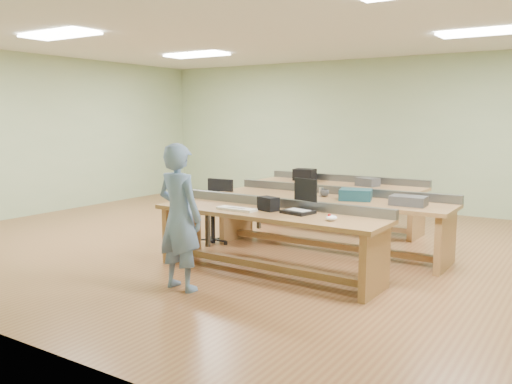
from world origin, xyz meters
TOP-DOWN VIEW (x-y plane):
  - floor at (0.00, 0.00)m, footprint 10.00×10.00m
  - ceiling at (0.00, 0.00)m, footprint 10.00×10.00m
  - wall_back at (0.00, 4.00)m, footprint 10.00×0.04m
  - wall_front at (0.00, -4.00)m, footprint 10.00×0.04m
  - wall_left at (-5.00, 0.00)m, footprint 0.04×8.00m
  - fluor_panels at (0.00, 0.00)m, footprint 6.20×3.50m
  - workbench_front at (0.75, -1.21)m, footprint 2.88×0.83m
  - workbench_mid at (0.90, 0.16)m, footprint 3.29×0.90m
  - workbench_back at (0.34, 1.66)m, footprint 2.84×0.78m
  - person at (0.25, -2.22)m, footprint 0.60×0.43m
  - laptop_base at (1.11, -1.17)m, footprint 0.38×0.33m
  - laptop_screen at (1.14, -1.04)m, footprint 0.32×0.09m
  - keyboard at (0.40, -1.37)m, footprint 0.49×0.17m
  - trackball_mouse at (1.61, -1.35)m, footprint 0.16×0.17m
  - camera_bag at (0.73, -1.19)m, footprint 0.27×0.22m
  - task_chair at (-0.76, -0.28)m, footprint 0.53×0.53m
  - parts_bin_teal at (1.27, 0.13)m, footprint 0.48×0.41m
  - parts_bin_grey at (1.99, 0.07)m, footprint 0.44×0.29m
  - mug at (0.79, 0.18)m, footprint 0.15×0.15m
  - drinks_can at (0.73, 0.21)m, footprint 0.08×0.08m
  - storage_box_back at (-0.33, 1.72)m, footprint 0.37×0.28m
  - tray_back at (0.86, 1.59)m, footprint 0.38×0.31m

SIDE VIEW (x-z plane):
  - floor at x=0.00m, z-range 0.00..0.00m
  - task_chair at x=-0.76m, z-range -0.12..0.80m
  - workbench_back at x=0.34m, z-range 0.13..0.99m
  - workbench_front at x=0.75m, z-range 0.13..0.99m
  - workbench_mid at x=0.90m, z-range 0.14..1.00m
  - keyboard at x=0.40m, z-range 0.75..0.78m
  - laptop_base at x=1.11m, z-range 0.75..0.79m
  - trackball_mouse at x=1.61m, z-range 0.75..0.81m
  - person at x=0.25m, z-range 0.00..1.57m
  - mug at x=0.79m, z-range 0.75..0.85m
  - parts_bin_grey at x=1.99m, z-range 0.75..0.87m
  - drinks_can at x=0.73m, z-range 0.75..0.87m
  - tray_back at x=0.86m, z-range 0.75..0.88m
  - parts_bin_teal at x=1.27m, z-range 0.75..0.89m
  - camera_bag at x=0.73m, z-range 0.75..0.91m
  - storage_box_back at x=-0.33m, z-range 0.75..0.95m
  - laptop_screen at x=1.14m, z-range 0.88..1.14m
  - wall_back at x=0.00m, z-range 0.00..3.00m
  - wall_front at x=0.00m, z-range 0.00..3.00m
  - wall_left at x=-5.00m, z-range 0.00..3.00m
  - fluor_panels at x=0.00m, z-range 2.96..2.99m
  - ceiling at x=0.00m, z-range 3.00..3.00m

